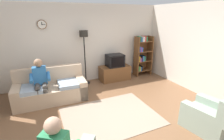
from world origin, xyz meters
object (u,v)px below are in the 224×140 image
(floor_lamp, at_px, (84,43))
(couch, at_px, (51,90))
(person_on_couch, at_px, (40,79))
(tv, at_px, (115,60))
(bookshelf, at_px, (142,55))
(armchair_near_bookshelf, at_px, (210,117))
(tv_stand, at_px, (115,73))

(floor_lamp, bearing_deg, couch, -147.75)
(person_on_couch, bearing_deg, couch, 24.77)
(tv, bearing_deg, person_on_couch, -163.37)
(bookshelf, height_order, floor_lamp, floor_lamp)
(bookshelf, distance_m, armchair_near_bookshelf, 3.58)
(couch, distance_m, armchair_near_bookshelf, 4.00)
(armchair_near_bookshelf, height_order, person_on_couch, person_on_couch)
(bookshelf, bearing_deg, person_on_couch, -167.25)
(couch, height_order, armchair_near_bookshelf, same)
(couch, distance_m, person_on_couch, 0.47)
(couch, bearing_deg, floor_lamp, 32.25)
(tv, distance_m, person_on_couch, 2.66)
(couch, height_order, bookshelf, bookshelf)
(tv_stand, height_order, bookshelf, bookshelf)
(couch, relative_size, person_on_couch, 1.55)
(tv_stand, distance_m, floor_lamp, 1.61)
(couch, bearing_deg, tv, 15.75)
(tv_stand, xyz_separation_m, floor_lamp, (-1.08, 0.10, 1.18))
(couch, xyz_separation_m, floor_lamp, (1.23, 0.77, 1.14))
(tv, xyz_separation_m, armchair_near_bookshelf, (0.61, -3.39, -0.46))
(couch, height_order, tv, tv)
(tv, xyz_separation_m, person_on_couch, (-2.55, -0.76, -0.05))
(person_on_couch, bearing_deg, bookshelf, 12.75)
(bookshelf, bearing_deg, armchair_near_bookshelf, -100.11)
(armchair_near_bookshelf, bearing_deg, floor_lamp, 115.69)
(tv, height_order, floor_lamp, floor_lamp)
(tv, bearing_deg, armchair_near_bookshelf, -79.84)
(bookshelf, xyz_separation_m, person_on_couch, (-3.78, -0.86, -0.12))
(bookshelf, distance_m, floor_lamp, 2.39)
(bookshelf, relative_size, person_on_couch, 1.26)
(tv_stand, bearing_deg, floor_lamp, 174.78)
(bookshelf, bearing_deg, tv, -175.65)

